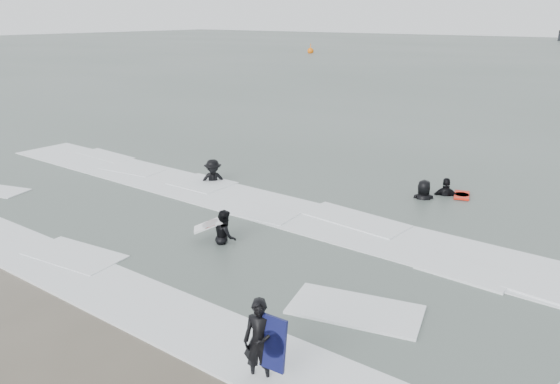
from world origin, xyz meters
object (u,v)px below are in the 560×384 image
Objects in this scene: surfer_breaker at (213,183)px; buoy at (311,51)px; surfer_wading at (226,244)px; surfer_centre at (260,380)px; surfer_right_far at (423,200)px; surfer_right_near at (446,197)px.

buoy reaches higher than surfer_breaker.
surfer_breaker is (-4.27, 3.94, 0.00)m from surfer_wading.
surfer_breaker is (-8.83, 7.98, 0.00)m from surfer_centre.
surfer_breaker is 1.09× the size of buoy.
surfer_breaker reaches higher than surfer_wading.
surfer_right_far is at bearing -52.70° from buoy.
surfer_right_far reaches higher than surfer_centre.
buoy is at bearing -80.71° from surfer_right_far.
surfer_right_near is 0.98× the size of surfer_right_far.
surfer_centre is 83.48m from buoy.
surfer_centre reaches higher than surfer_wading.
surfer_right_far is at bearing -26.65° from surfer_breaker.
buoy reaches higher than surfer_right_far.
surfer_breaker is 7.74m from surfer_right_far.
surfer_right_near is 1.11× the size of buoy.
surfer_wading is (-4.56, 4.04, 0.00)m from surfer_centre.
surfer_wading is 77.61m from buoy.
surfer_wading is 7.51m from surfer_right_far.
surfer_wading is 0.83× the size of surfer_right_far.
surfer_centre is at bearing -56.34° from buoy.
surfer_right_near is (7.62, 3.84, 0.00)m from surfer_breaker.
surfer_wading is at bearing -92.15° from surfer_breaker.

